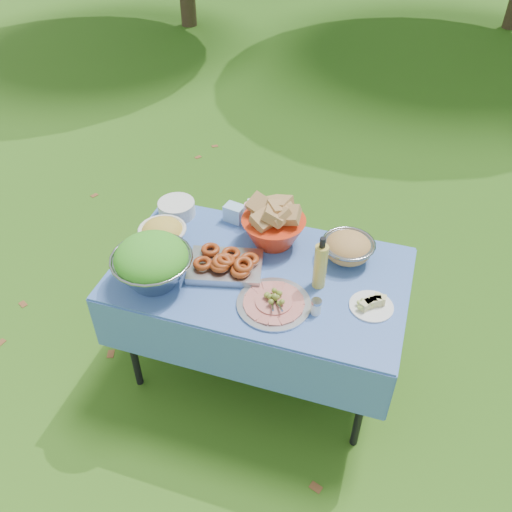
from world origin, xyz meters
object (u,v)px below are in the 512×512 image
(pasta_bowl_steel, at_px, (348,247))
(charcuterie_platter, at_px, (274,299))
(plate_stack, at_px, (177,208))
(bread_bowl, at_px, (274,225))
(oil_bottle, at_px, (321,262))
(picnic_table, at_px, (259,323))
(salad_bowl, at_px, (152,262))

(pasta_bowl_steel, relative_size, charcuterie_platter, 0.76)
(plate_stack, height_order, bread_bowl, bread_bowl)
(pasta_bowl_steel, height_order, oil_bottle, oil_bottle)
(picnic_table, bearing_deg, salad_bowl, -154.34)
(picnic_table, bearing_deg, plate_stack, 151.87)
(pasta_bowl_steel, height_order, charcuterie_platter, pasta_bowl_steel)
(pasta_bowl_steel, distance_m, oil_bottle, 0.27)
(pasta_bowl_steel, xyz_separation_m, oil_bottle, (-0.09, -0.24, 0.08))
(salad_bowl, bearing_deg, oil_bottle, 16.19)
(bread_bowl, height_order, pasta_bowl_steel, bread_bowl)
(bread_bowl, bearing_deg, plate_stack, 173.64)
(picnic_table, height_order, salad_bowl, salad_bowl)
(picnic_table, distance_m, oil_bottle, 0.61)
(bread_bowl, relative_size, pasta_bowl_steel, 1.27)
(picnic_table, bearing_deg, oil_bottle, -0.35)
(picnic_table, relative_size, oil_bottle, 4.98)
(pasta_bowl_steel, bearing_deg, oil_bottle, -111.43)
(picnic_table, distance_m, bread_bowl, 0.55)
(picnic_table, distance_m, plate_stack, 0.79)
(pasta_bowl_steel, relative_size, oil_bottle, 0.91)
(picnic_table, xyz_separation_m, pasta_bowl_steel, (0.39, 0.24, 0.45))
(bread_bowl, distance_m, charcuterie_platter, 0.47)
(plate_stack, bearing_deg, pasta_bowl_steel, -4.53)
(plate_stack, xyz_separation_m, bread_bowl, (0.59, -0.07, 0.07))
(salad_bowl, distance_m, bread_bowl, 0.67)
(pasta_bowl_steel, xyz_separation_m, charcuterie_platter, (-0.26, -0.44, -0.03))
(plate_stack, xyz_separation_m, charcuterie_platter, (0.72, -0.51, -0.00))
(picnic_table, height_order, pasta_bowl_steel, pasta_bowl_steel)
(salad_bowl, relative_size, bread_bowl, 1.15)
(bread_bowl, distance_m, pasta_bowl_steel, 0.40)
(oil_bottle, bearing_deg, pasta_bowl_steel, 68.57)
(plate_stack, relative_size, pasta_bowl_steel, 0.78)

